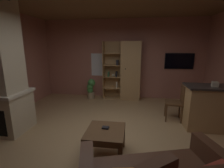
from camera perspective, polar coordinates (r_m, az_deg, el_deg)
name	(u,v)px	position (r m, az deg, el deg)	size (l,w,h in m)	color
floor	(109,137)	(3.51, -0.99, -18.62)	(5.75, 5.73, 0.02)	tan
wall_back	(122,59)	(5.89, 3.52, 8.82)	(5.87, 0.06, 2.82)	#AD7060
window_pane_back	(100,65)	(5.99, -4.40, 6.93)	(0.65, 0.01, 0.83)	white
stone_fireplace	(0,75)	(4.09, -35.39, 2.77)	(0.99, 0.84, 2.82)	#BCAD8E
bookshelf_cabinet	(128,71)	(5.64, 5.81, 4.57)	(1.32, 0.41, 2.05)	tan
kitchen_bar_counter	(221,108)	(4.35, 34.49, -7.12)	(1.56, 0.62, 1.01)	tan
tissue_box	(215,84)	(4.06, 33.07, -0.08)	(0.12, 0.12, 0.11)	#BFB299
coffee_table	(105,135)	(2.82, -2.37, -17.86)	(0.64, 0.66, 0.48)	brown
table_book_0	(105,128)	(2.82, -2.36, -15.42)	(0.12, 0.08, 0.03)	black
dining_chair	(177,100)	(4.35, 22.50, -5.48)	(0.46, 0.46, 0.92)	brown
potted_floor_plant	(91,88)	(5.84, -7.65, -1.49)	(0.32, 0.28, 0.73)	#9E896B
wall_mounted_tv	(179,61)	(6.00, 23.02, 7.58)	(0.96, 0.06, 0.54)	black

